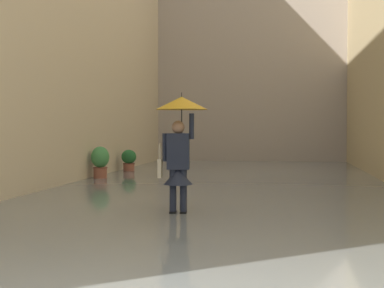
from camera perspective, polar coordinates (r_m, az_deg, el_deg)
The scene contains 6 objects.
ground_plane at distance 14.44m, azimuth 3.54°, elevation -4.45°, with size 60.00×60.00×0.00m, color gray.
flood_water at distance 14.44m, azimuth 3.54°, elevation -4.30°, with size 9.06×26.82×0.07m, color slate.
building_facade_far at distance 26.13m, azimuth 6.07°, elevation 12.67°, with size 11.86×1.80×13.08m, color #A89989.
person_wading at distance 9.57m, azimuth -1.28°, elevation 0.98°, with size 0.90×0.90×2.13m.
potted_plant_mid_right at distance 19.10m, azimuth -6.44°, elevation -1.64°, with size 0.50×0.50×0.80m.
potted_plant_near_right at distance 16.46m, azimuth -9.32°, elevation -1.78°, with size 0.53×0.53×0.99m.
Camera 1 is at (-1.41, 3.88, 1.53)m, focal length 52.41 mm.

